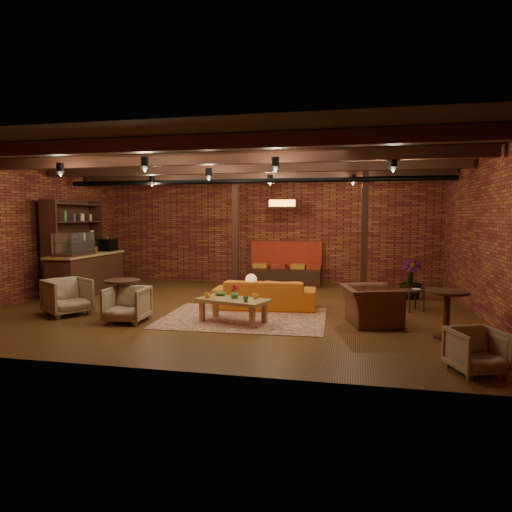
% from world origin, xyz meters
% --- Properties ---
extents(floor, '(10.00, 10.00, 0.00)m').
position_xyz_m(floor, '(0.00, 0.00, 0.00)').
color(floor, '#391E0E').
rests_on(floor, ground).
extents(ceiling, '(10.00, 8.00, 0.02)m').
position_xyz_m(ceiling, '(0.00, 0.00, 3.20)').
color(ceiling, black).
rests_on(ceiling, wall_back).
extents(wall_back, '(10.00, 0.02, 3.20)m').
position_xyz_m(wall_back, '(0.00, 4.00, 1.60)').
color(wall_back, maroon).
rests_on(wall_back, ground).
extents(wall_front, '(10.00, 0.02, 3.20)m').
position_xyz_m(wall_front, '(0.00, -4.00, 1.60)').
color(wall_front, maroon).
rests_on(wall_front, ground).
extents(wall_left, '(0.02, 8.00, 3.20)m').
position_xyz_m(wall_left, '(-5.00, 0.00, 1.60)').
color(wall_left, maroon).
rests_on(wall_left, ground).
extents(wall_right, '(0.02, 8.00, 3.20)m').
position_xyz_m(wall_right, '(5.00, 0.00, 1.60)').
color(wall_right, maroon).
rests_on(wall_right, ground).
extents(ceiling_beams, '(9.80, 6.40, 0.22)m').
position_xyz_m(ceiling_beams, '(0.00, 0.00, 3.08)').
color(ceiling_beams, black).
rests_on(ceiling_beams, ceiling).
extents(ceiling_pipe, '(9.60, 0.12, 0.12)m').
position_xyz_m(ceiling_pipe, '(0.00, 1.60, 2.85)').
color(ceiling_pipe, black).
rests_on(ceiling_pipe, ceiling).
extents(post_left, '(0.16, 0.16, 3.20)m').
position_xyz_m(post_left, '(-0.60, 2.60, 1.60)').
color(post_left, black).
rests_on(post_left, ground).
extents(post_right, '(0.16, 0.16, 3.20)m').
position_xyz_m(post_right, '(2.80, 2.00, 1.60)').
color(post_right, black).
rests_on(post_right, ground).
extents(service_counter, '(0.80, 2.50, 1.60)m').
position_xyz_m(service_counter, '(-4.10, 1.00, 0.80)').
color(service_counter, black).
rests_on(service_counter, ground).
extents(plant_counter, '(0.35, 0.39, 0.30)m').
position_xyz_m(plant_counter, '(-4.00, 1.20, 1.22)').
color(plant_counter, '#337F33').
rests_on(plant_counter, service_counter).
extents(shelving_hutch, '(0.52, 2.00, 2.40)m').
position_xyz_m(shelving_hutch, '(-4.50, 1.10, 1.20)').
color(shelving_hutch, black).
rests_on(shelving_hutch, ground).
extents(banquette, '(2.10, 0.70, 1.00)m').
position_xyz_m(banquette, '(0.60, 3.55, 0.50)').
color(banquette, '#A6291B').
rests_on(banquette, ground).
extents(service_sign, '(0.86, 0.06, 0.30)m').
position_xyz_m(service_sign, '(0.60, 3.10, 2.35)').
color(service_sign, orange).
rests_on(service_sign, ceiling).
extents(ceiling_spotlights, '(6.40, 4.40, 0.28)m').
position_xyz_m(ceiling_spotlights, '(0.00, 0.00, 2.86)').
color(ceiling_spotlights, black).
rests_on(ceiling_spotlights, ceiling).
extents(rug, '(3.26, 2.54, 0.01)m').
position_xyz_m(rug, '(0.47, -0.82, 0.01)').
color(rug, maroon).
rests_on(rug, floor).
extents(sofa, '(2.23, 1.02, 0.63)m').
position_xyz_m(sofa, '(0.70, 0.16, 0.32)').
color(sofa, '#C6641B').
rests_on(sofa, floor).
extents(coffee_table, '(1.44, 1.00, 0.70)m').
position_xyz_m(coffee_table, '(0.35, -1.22, 0.40)').
color(coffee_table, '#A0784B').
rests_on(coffee_table, floor).
extents(side_table_lamp, '(0.43, 0.43, 0.77)m').
position_xyz_m(side_table_lamp, '(0.42, 0.01, 0.58)').
color(side_table_lamp, black).
rests_on(side_table_lamp, floor).
extents(round_table_left, '(0.71, 0.71, 0.74)m').
position_xyz_m(round_table_left, '(-1.91, -1.22, 0.50)').
color(round_table_left, black).
rests_on(round_table_left, floor).
extents(armchair_a, '(1.05, 1.07, 0.82)m').
position_xyz_m(armchair_a, '(-3.10, -1.29, 0.41)').
color(armchair_a, '#B9AA90').
rests_on(armchair_a, floor).
extents(armchair_b, '(0.75, 0.71, 0.74)m').
position_xyz_m(armchair_b, '(-1.60, -1.63, 0.37)').
color(armchair_b, '#B9AA90').
rests_on(armchair_b, floor).
extents(armchair_right, '(0.95, 1.23, 0.95)m').
position_xyz_m(armchair_right, '(2.88, -0.83, 0.47)').
color(armchair_right, brown).
rests_on(armchair_right, floor).
extents(side_table_book, '(0.54, 0.54, 0.47)m').
position_xyz_m(side_table_book, '(3.78, 0.58, 0.42)').
color(side_table_book, black).
rests_on(side_table_book, floor).
extents(round_table_right, '(0.67, 0.67, 0.79)m').
position_xyz_m(round_table_right, '(4.06, -1.57, 0.52)').
color(round_table_right, black).
rests_on(round_table_right, floor).
extents(armchair_far, '(0.77, 0.74, 0.63)m').
position_xyz_m(armchair_far, '(4.11, -3.25, 0.31)').
color(armchair_far, '#B9AA90').
rests_on(armchair_far, floor).
extents(plant_tall, '(1.60, 1.60, 2.82)m').
position_xyz_m(plant_tall, '(3.91, 2.07, 1.41)').
color(plant_tall, '#4C7F4C').
rests_on(plant_tall, floor).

